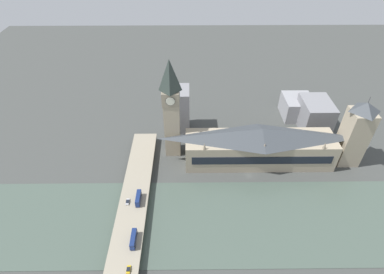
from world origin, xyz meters
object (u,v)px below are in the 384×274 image
road_bridge (131,216)px  car_northbound_tail (128,269)px  clock_tower (171,108)px  parliament_hall (260,146)px  double_decker_bus_mid (138,198)px  double_decker_bus_rear (133,239)px  victoria_tower (355,134)px  car_northbound_lead (128,202)px

road_bridge → car_northbound_tail: 32.36m
clock_tower → car_northbound_tail: (-92.88, 18.07, -31.73)m
parliament_hall → double_decker_bus_mid: (-39.83, 78.29, -5.83)m
clock_tower → double_decker_bus_rear: (-77.44, 17.61, -29.90)m
road_bridge → car_northbound_tail: car_northbound_tail is taller
clock_tower → double_decker_bus_mid: bearing=159.9°
clock_tower → victoria_tower: size_ratio=1.38×
double_decker_bus_rear → double_decker_bus_mid: bearing=2.0°
parliament_hall → car_northbound_lead: (-40.91, 84.75, -7.80)m
clock_tower → victoria_tower: 122.89m
road_bridge → double_decker_bus_rear: (-16.67, -4.08, 3.57)m
double_decker_bus_mid → parliament_hall: bearing=-63.0°
road_bridge → double_decker_bus_mid: 11.31m
victoria_tower → double_decker_bus_rear: (-66.77, 139.26, -16.07)m
car_northbound_lead → double_decker_bus_rear: bearing=-164.0°
victoria_tower → double_decker_bus_rear: victoria_tower is taller
clock_tower → double_decker_bus_rear: clock_tower is taller
parliament_hall → road_bridge: size_ratio=0.68×
parliament_hall → clock_tower: 65.26m
clock_tower → double_decker_bus_rear: bearing=167.2°
double_decker_bus_rear → clock_tower: bearing=-12.8°
car_northbound_tail → road_bridge: bearing=6.4°
parliament_hall → double_decker_bus_rear: 102.33m
clock_tower → parliament_hall: bearing=-100.2°
parliament_hall → double_decker_bus_mid: size_ratio=9.87×
double_decker_bus_rear → car_northbound_tail: (-15.44, 0.46, -1.83)m
double_decker_bus_mid → clock_tower: bearing=-20.1°
clock_tower → car_northbound_tail: clock_tower is taller
victoria_tower → double_decker_bus_rear: size_ratio=4.86×
parliament_hall → car_northbound_lead: size_ratio=22.54×
clock_tower → car_northbound_lead: (-51.64, 24.99, -31.74)m
road_bridge → car_northbound_lead: 9.87m
parliament_hall → double_decker_bus_rear: size_ratio=9.36×
parliament_hall → double_decker_bus_rear: parliament_hall is taller
road_bridge → double_decker_bus_rear: 17.53m
victoria_tower → double_decker_bus_mid: 146.61m
victoria_tower → car_northbound_lead: (-40.97, 146.64, -17.92)m
victoria_tower → road_bridge: size_ratio=0.35×
road_bridge → double_decker_bus_mid: size_ratio=14.61×
double_decker_bus_mid → car_northbound_tail: 42.38m
road_bridge → parliament_hall: bearing=-58.4°
double_decker_bus_mid → victoria_tower: bearing=-74.1°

